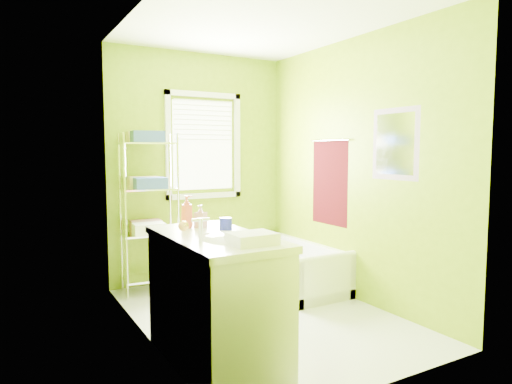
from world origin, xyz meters
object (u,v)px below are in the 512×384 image
toilet (218,255)px  vanity (216,296)px  bathtub (286,272)px  wire_shelf_unit (149,195)px

toilet → vanity: vanity is taller
bathtub → toilet: toilet is taller
toilet → wire_shelf_unit: size_ratio=0.39×
bathtub → toilet: (-0.64, 0.39, 0.18)m
bathtub → toilet: 0.77m
bathtub → wire_shelf_unit: wire_shelf_unit is taller
bathtub → toilet: size_ratio=2.28×
vanity → toilet: bearing=64.5°
toilet → bathtub: bearing=164.5°
bathtub → vanity: vanity is taller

